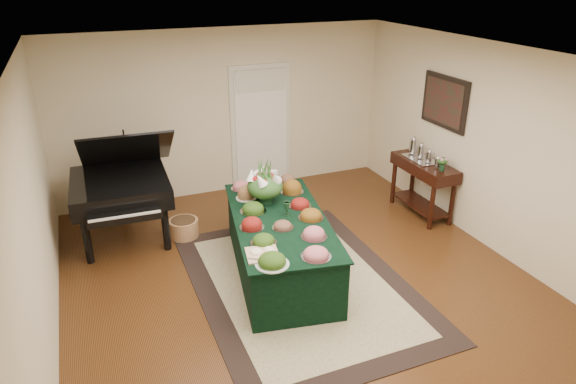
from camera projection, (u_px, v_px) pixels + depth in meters
name	position (u px, v px, depth m)	size (l,w,h in m)	color
ground	(297.00, 278.00, 6.38)	(6.00, 6.00, 0.00)	black
area_rug	(301.00, 284.00, 6.25)	(2.45, 3.43, 0.01)	black
kitchen_doorway	(261.00, 129.00, 8.68)	(1.05, 0.07, 2.10)	silver
buffet_table	(280.00, 245.00, 6.36)	(1.50, 2.49, 0.76)	black
food_platters	(278.00, 212.00, 6.25)	(1.26, 2.31, 0.15)	silver
cutting_board	(262.00, 251.00, 5.42)	(0.40, 0.40, 0.10)	tan
green_goblets	(287.00, 209.00, 6.24)	(0.08, 0.10, 0.18)	black
floral_centerpiece	(265.00, 182.00, 6.50)	(0.48, 0.48, 0.48)	black
grand_piano	(121.00, 187.00, 7.01)	(1.44, 1.60, 1.61)	black
wicker_basket	(184.00, 228.00, 7.30)	(0.42, 0.42, 0.26)	#A36B41
mahogany_sideboard	(424.00, 174.00, 7.78)	(0.45, 1.18, 0.86)	black
tea_service	(423.00, 153.00, 7.72)	(0.34, 0.74, 0.30)	silver
pink_bouquet	(443.00, 161.00, 7.31)	(0.17, 0.17, 0.22)	black
wall_painting	(444.00, 102.00, 7.41)	(0.05, 0.95, 0.75)	black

